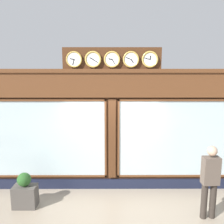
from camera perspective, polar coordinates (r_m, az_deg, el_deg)
name	(u,v)px	position (r m, az deg, el deg)	size (l,w,h in m)	color
shop_facade	(112,129)	(6.72, 0.00, -3.91)	(6.90, 0.42, 3.86)	#4C2B16
pedestrian	(210,179)	(5.96, 21.97, -14.36)	(0.37, 0.24, 1.69)	#312A24
planter_box	(25,196)	(6.60, -19.65, -18.09)	(0.56, 0.36, 0.54)	#4C4742
planter_shrub	(24,180)	(6.41, -19.89, -14.65)	(0.33, 0.33, 0.33)	#285623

